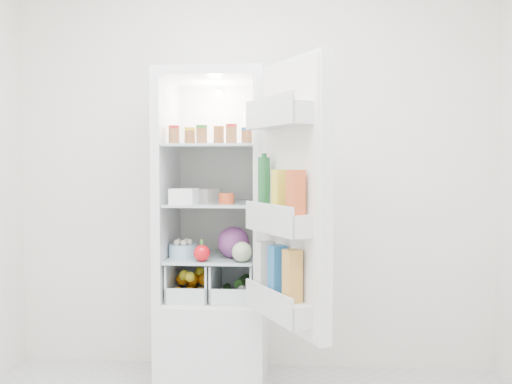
# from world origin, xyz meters

# --- Properties ---
(room_walls) EXTENTS (3.02, 3.02, 2.61)m
(room_walls) POSITION_xyz_m (0.00, 0.00, 1.59)
(room_walls) COLOR silver
(room_walls) RESTS_ON ground
(refrigerator) EXTENTS (0.60, 0.60, 1.80)m
(refrigerator) POSITION_xyz_m (-0.20, 1.25, 0.67)
(refrigerator) COLOR white
(refrigerator) RESTS_ON ground
(shelf_low) EXTENTS (0.49, 0.53, 0.01)m
(shelf_low) POSITION_xyz_m (-0.20, 1.19, 0.74)
(shelf_low) COLOR #A9C1C7
(shelf_low) RESTS_ON refrigerator
(shelf_mid) EXTENTS (0.49, 0.53, 0.02)m
(shelf_mid) POSITION_xyz_m (-0.20, 1.19, 1.05)
(shelf_mid) COLOR #A9C1C7
(shelf_mid) RESTS_ON refrigerator
(shelf_top) EXTENTS (0.49, 0.53, 0.02)m
(shelf_top) POSITION_xyz_m (-0.20, 1.19, 1.38)
(shelf_top) COLOR #A9C1C7
(shelf_top) RESTS_ON refrigerator
(crisper_left) EXTENTS (0.23, 0.46, 0.22)m
(crisper_left) POSITION_xyz_m (-0.32, 1.19, 0.61)
(crisper_left) COLOR silver
(crisper_left) RESTS_ON refrigerator
(crisper_right) EXTENTS (0.23, 0.46, 0.22)m
(crisper_right) POSITION_xyz_m (-0.08, 1.19, 0.61)
(crisper_right) COLOR silver
(crisper_right) RESTS_ON refrigerator
(condiment_jars) EXTENTS (0.46, 0.32, 0.08)m
(condiment_jars) POSITION_xyz_m (-0.22, 1.10, 1.43)
(condiment_jars) COLOR #B21919
(condiment_jars) RESTS_ON shelf_top
(squeeze_bottle) EXTENTS (0.07, 0.07, 0.20)m
(squeeze_bottle) POSITION_xyz_m (-0.01, 1.31, 1.49)
(squeeze_bottle) COLOR white
(squeeze_bottle) RESTS_ON shelf_top
(tub_white) EXTENTS (0.15, 0.15, 0.09)m
(tub_white) POSITION_xyz_m (-0.33, 0.99, 1.10)
(tub_white) COLOR white
(tub_white) RESTS_ON shelf_mid
(tub_cream) EXTENTS (0.17, 0.17, 0.08)m
(tub_cream) POSITION_xyz_m (-0.26, 1.21, 1.10)
(tub_cream) COLOR silver
(tub_cream) RESTS_ON shelf_mid
(tin_red) EXTENTS (0.09, 0.09, 0.06)m
(tin_red) POSITION_xyz_m (-0.11, 1.07, 1.09)
(tin_red) COLOR #DC4921
(tin_red) RESTS_ON shelf_mid
(red_cabbage) EXTENTS (0.18, 0.18, 0.18)m
(red_cabbage) POSITION_xyz_m (-0.08, 1.11, 0.84)
(red_cabbage) COLOR #501B4C
(red_cabbage) RESTS_ON shelf_low
(bell_pepper) EXTENTS (0.09, 0.09, 0.09)m
(bell_pepper) POSITION_xyz_m (-0.23, 0.98, 0.79)
(bell_pepper) COLOR red
(bell_pepper) RESTS_ON shelf_low
(mushroom_bowl) EXTENTS (0.20, 0.20, 0.07)m
(mushroom_bowl) POSITION_xyz_m (-0.36, 1.11, 0.78)
(mushroom_bowl) COLOR #98BFE3
(mushroom_bowl) RESTS_ON shelf_low
(salad_bag) EXTENTS (0.11, 0.11, 0.11)m
(salad_bag) POSITION_xyz_m (-0.02, 0.98, 0.80)
(salad_bag) COLOR #A2B789
(salad_bag) RESTS_ON shelf_low
(citrus_pile) EXTENTS (0.20, 0.31, 0.16)m
(citrus_pile) POSITION_xyz_m (-0.33, 1.15, 0.59)
(citrus_pile) COLOR orange
(citrus_pile) RESTS_ON refrigerator
(veg_pile) EXTENTS (0.16, 0.30, 0.10)m
(veg_pile) POSITION_xyz_m (-0.07, 1.18, 0.56)
(veg_pile) COLOR #1E4717
(veg_pile) RESTS_ON refrigerator
(fridge_door) EXTENTS (0.41, 0.56, 1.30)m
(fridge_door) POSITION_xyz_m (0.25, 0.65, 1.09)
(fridge_door) COLOR white
(fridge_door) RESTS_ON refrigerator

